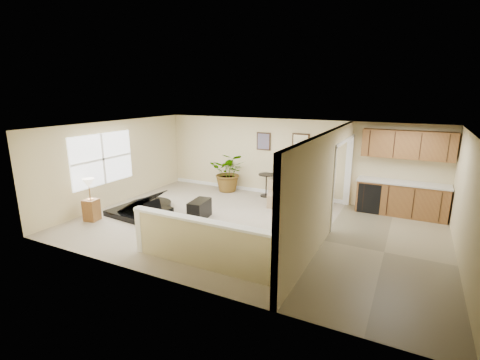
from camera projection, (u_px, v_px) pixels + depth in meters
The scene contains 20 objects.
floor at pixel (251, 227), 8.79m from camera, with size 9.00×9.00×0.00m, color tan.
back_wall at pixel (291, 159), 11.07m from camera, with size 9.00×0.04×2.50m, color beige.
front_wall at pixel (176, 218), 5.89m from camera, with size 9.00×0.04×2.50m, color beige.
left_wall at pixel (116, 163), 10.45m from camera, with size 0.04×6.00×2.50m, color beige.
right_wall at pixel (468, 206), 6.50m from camera, with size 0.04×6.00×2.50m, color beige.
ceiling at pixel (252, 128), 8.17m from camera, with size 9.00×6.00×0.04m, color silver.
kitchen_vinyl at pixel (384, 252), 7.40m from camera, with size 2.70×6.00×0.01m, color gray.
interior_partition at pixel (327, 187), 7.91m from camera, with size 0.18×5.99×2.50m.
pony_half_wall at pixel (203, 243), 6.64m from camera, with size 3.42×0.22×1.00m.
left_window at pixel (102, 159), 9.97m from camera, with size 0.05×2.15×1.45m, color white.
wall_art_left at pixel (264, 141), 11.34m from camera, with size 0.48×0.04×0.58m.
wall_mirror at pixel (301, 142), 10.78m from camera, with size 0.55×0.04×0.55m.
kitchen_cabinets at pixel (398, 184), 9.53m from camera, with size 2.36×0.65×2.33m.
piano at pixel (140, 193), 9.70m from camera, with size 1.80×1.87×1.38m.
piano_bench at pixel (200, 209), 9.33m from camera, with size 0.38×0.76×0.50m, color black.
loveseat at pixel (294, 194), 10.45m from camera, with size 1.82×1.34×0.89m.
accent_table at pixel (266, 182), 11.26m from camera, with size 0.52×0.52×0.75m.
palm_plant at pixel (229, 172), 11.82m from camera, with size 1.45×1.34×1.34m.
small_plant at pixel (318, 198), 10.45m from camera, with size 0.35×0.35×0.54m.
lamp_stand at pixel (91, 203), 9.15m from camera, with size 0.39×0.39×1.14m.
Camera 1 is at (3.48, -7.45, 3.32)m, focal length 26.00 mm.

